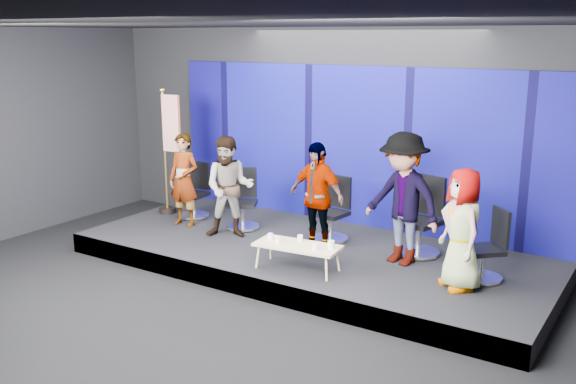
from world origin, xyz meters
name	(u,v)px	position (x,y,z in m)	size (l,w,h in m)	color
ground	(203,328)	(0.00, 0.00, 0.00)	(10.00, 10.00, 0.00)	black
room_walls	(196,124)	(0.00, 0.00, 2.43)	(10.02, 8.02, 3.51)	black
riser	(310,256)	(0.00, 2.50, 0.15)	(7.00, 3.00, 0.30)	black
backdrop	(356,147)	(0.00, 3.95, 1.60)	(7.00, 0.08, 2.60)	#0B0754
chair_a	(195,199)	(-2.51, 2.82, 0.61)	(0.56, 0.56, 0.94)	silver
panelist_a	(184,180)	(-2.33, 2.35, 1.06)	(0.56, 0.37, 1.53)	black
chair_b	(243,209)	(-1.42, 2.73, 0.62)	(0.74, 0.74, 0.98)	silver
panelist_b	(229,187)	(-1.31, 2.25, 1.09)	(0.77, 0.60, 1.58)	black
chair_c	(333,219)	(0.11, 2.97, 0.62)	(0.63, 0.63, 0.99)	silver
panelist_c	(316,196)	(0.11, 2.47, 1.10)	(0.94, 0.39, 1.60)	black
chair_d	(421,229)	(1.50, 3.07, 0.67)	(0.78, 0.78, 1.13)	silver
panelist_d	(403,199)	(1.40, 2.57, 1.21)	(1.18, 0.68, 1.83)	black
chair_e	(487,257)	(2.58, 2.57, 0.61)	(0.75, 0.75, 0.94)	silver
panelist_e	(462,229)	(2.38, 2.12, 1.06)	(0.75, 0.49, 1.53)	black
coffee_table	(297,247)	(0.34, 1.57, 0.63)	(1.20, 0.60, 0.35)	tan
mug_a	(270,236)	(-0.08, 1.56, 0.70)	(0.07, 0.07, 0.09)	white
mug_b	(278,240)	(0.08, 1.49, 0.70)	(0.08, 0.08, 0.09)	white
mug_c	(300,238)	(0.30, 1.71, 0.70)	(0.07, 0.07, 0.09)	white
mug_d	(315,246)	(0.65, 1.51, 0.70)	(0.08, 0.08, 0.09)	white
mug_e	(331,245)	(0.80, 1.66, 0.71)	(0.09, 0.09, 0.11)	white
flag_stand	(169,148)	(-2.98, 2.73, 1.47)	(0.51, 0.29, 2.21)	black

